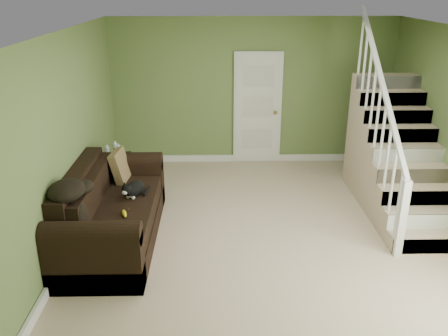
{
  "coord_description": "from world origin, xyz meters",
  "views": [
    {
      "loc": [
        -0.67,
        -5.61,
        3.12
      ],
      "look_at": [
        -0.56,
        0.18,
        0.86
      ],
      "focal_mm": 38.0,
      "sensor_mm": 36.0,
      "label": 1
    }
  ],
  "objects_px": {
    "cat": "(134,189)",
    "banana": "(124,213)",
    "side_table": "(116,178)",
    "sofa": "(110,214)"
  },
  "relations": [
    {
      "from": "cat",
      "to": "banana",
      "type": "bearing_deg",
      "value": -72.76
    },
    {
      "from": "cat",
      "to": "banana",
      "type": "height_order",
      "value": "cat"
    },
    {
      "from": "banana",
      "to": "sofa",
      "type": "bearing_deg",
      "value": 111.43
    },
    {
      "from": "sofa",
      "to": "banana",
      "type": "height_order",
      "value": "sofa"
    },
    {
      "from": "sofa",
      "to": "banana",
      "type": "distance_m",
      "value": 0.46
    },
    {
      "from": "side_table",
      "to": "cat",
      "type": "bearing_deg",
      "value": -66.97
    },
    {
      "from": "cat",
      "to": "banana",
      "type": "xyz_separation_m",
      "value": [
        -0.04,
        -0.55,
        -0.07
      ]
    },
    {
      "from": "sofa",
      "to": "cat",
      "type": "height_order",
      "value": "sofa"
    },
    {
      "from": "side_table",
      "to": "cat",
      "type": "relative_size",
      "value": 1.6
    },
    {
      "from": "side_table",
      "to": "cat",
      "type": "distance_m",
      "value": 1.22
    }
  ]
}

